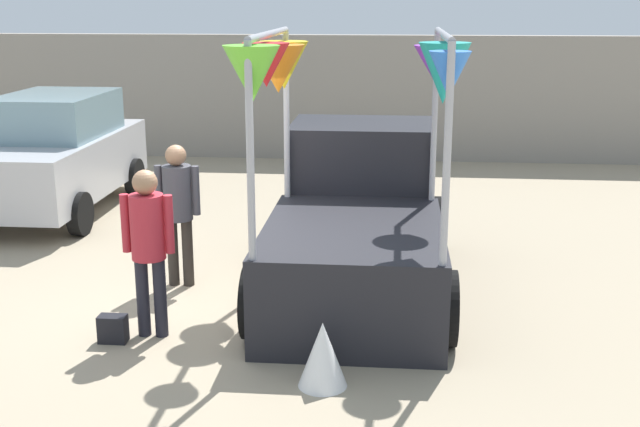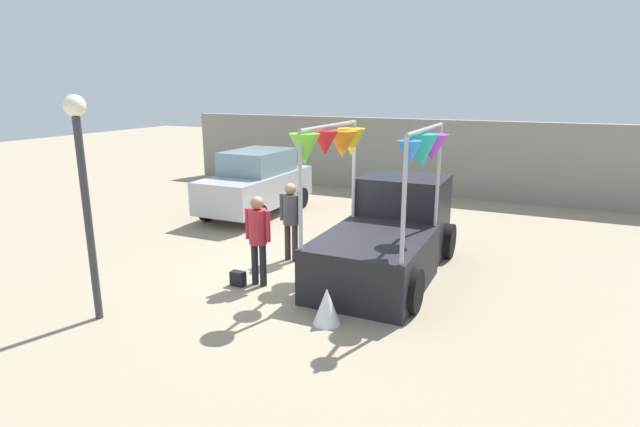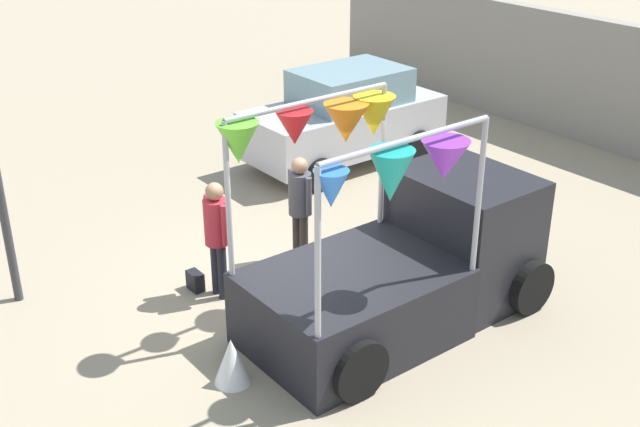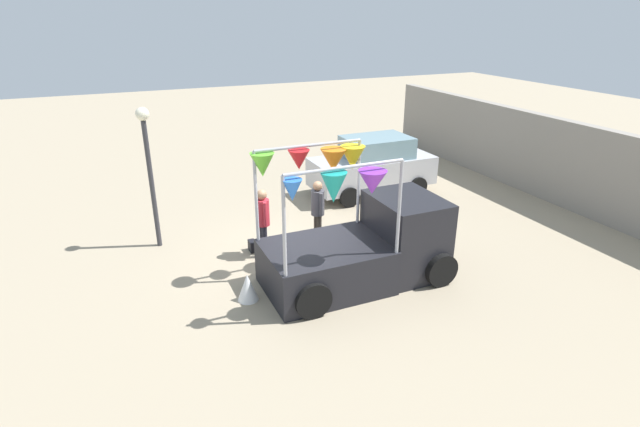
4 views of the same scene
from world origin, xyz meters
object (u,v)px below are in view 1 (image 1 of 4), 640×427
Objects in this scene: vendor_truck at (357,210)px; person_customer at (148,237)px; parked_car at (56,154)px; folded_kite_bundle_white at (323,354)px; person_vendor at (178,202)px; handbag at (113,329)px.

person_customer is (-1.98, -1.77, 0.14)m from vendor_truck.
vendor_truck is 1.02× the size of parked_car.
folded_kite_bundle_white is (-0.16, -2.71, -0.61)m from vendor_truck.
person_customer is at bearing 152.73° from folded_kite_bundle_white.
folded_kite_bundle_white is at bearing -49.77° from parked_car.
person_customer is 2.88× the size of folded_kite_bundle_white.
parked_car is at bearing 131.60° from person_vendor.
person_vendor is 2.84× the size of folded_kite_bundle_white.
person_customer is at bearing -57.91° from parked_car.
parked_car reaches higher than handbag.
vendor_truck is 3.15m from handbag.
vendor_truck is 2.38× the size of person_vendor.
person_vendor is at bearing -172.46° from vendor_truck.
person_vendor is 3.18m from folded_kite_bundle_white.
vendor_truck is 5.73m from parked_car.
vendor_truck reaches higher than folded_kite_bundle_white.
vendor_truck is 2.66m from person_customer.
vendor_truck reaches higher than person_customer.
parked_car is 2.35× the size of person_vendor.
parked_car is at bearing 130.23° from folded_kite_bundle_white.
handbag is 2.30m from folded_kite_bundle_white.
vendor_truck is 2.78m from folded_kite_bundle_white.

